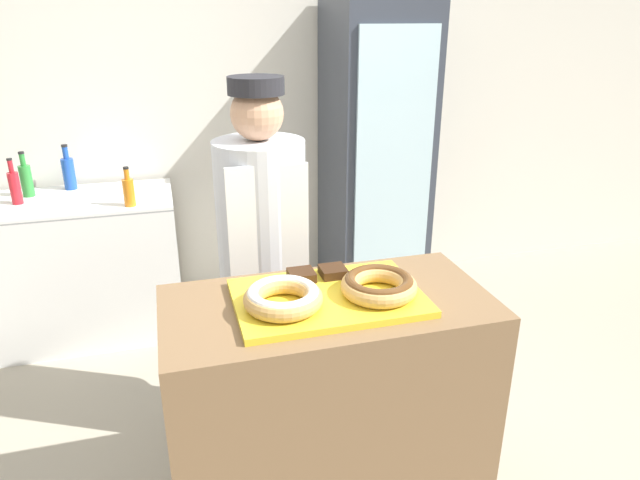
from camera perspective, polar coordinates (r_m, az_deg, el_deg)
The scene contains 14 objects.
wall_back at distance 3.81m, azimuth -8.49°, elevation 14.09°, with size 8.00×0.06×2.70m.
display_counter at distance 2.17m, azimuth 0.74°, elevation -17.34°, with size 1.10×0.55×0.96m.
serving_tray at distance 1.90m, azimuth 0.81°, elevation -5.80°, with size 0.62×0.41×0.02m.
donut_light_glaze at distance 1.80m, azimuth -3.71°, elevation -5.69°, with size 0.25×0.25×0.07m.
donut_chocolate_glaze at distance 1.89m, azimuth 5.90°, elevation -4.46°, with size 0.25×0.25×0.07m.
brownie_back_left at distance 1.99m, azimuth -1.87°, elevation -3.54°, with size 0.09×0.09×0.03m.
brownie_back_right at distance 2.02m, azimuth 1.31°, elevation -3.17°, with size 0.09×0.09×0.03m.
baker_person at distance 2.49m, azimuth -5.71°, elevation -2.00°, with size 0.38×0.38×1.62m.
beverage_fridge at distance 3.71m, azimuth 5.48°, elevation 8.11°, with size 0.58×0.65×1.95m.
chest_freezer at distance 3.69m, azimuth -22.20°, elevation -2.46°, with size 1.06×0.61×0.86m.
bottle_orange at distance 3.29m, azimuth -18.58°, elevation 4.68°, with size 0.06×0.06×0.22m.
bottle_green at distance 3.69m, azimuth -27.31°, elevation 5.43°, with size 0.07×0.07×0.26m.
bottle_blue at distance 3.74m, azimuth -23.84°, elevation 6.24°, with size 0.07×0.07×0.27m.
bottle_red at distance 3.57m, azimuth -28.22°, elevation 4.75°, with size 0.06×0.06×0.26m.
Camera 1 is at (-0.48, -1.61, 1.85)m, focal length 32.00 mm.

